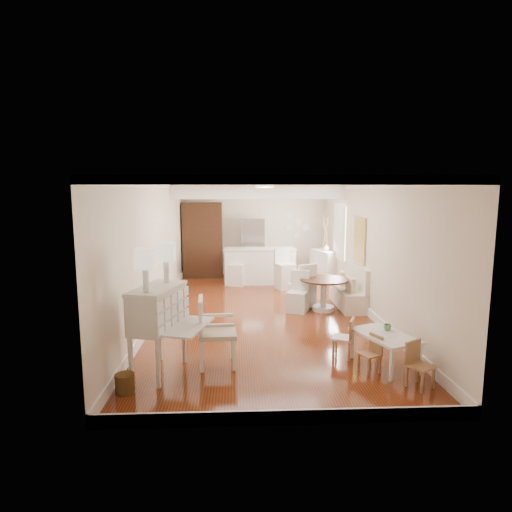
{
  "coord_description": "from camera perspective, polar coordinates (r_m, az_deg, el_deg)",
  "views": [
    {
      "loc": [
        -0.57,
        -8.99,
        2.63
      ],
      "look_at": [
        -0.14,
        0.3,
        1.23
      ],
      "focal_mm": 30.0,
      "sensor_mm": 36.0,
      "label": 1
    }
  ],
  "objects": [
    {
      "name": "sideboard",
      "position": [
        12.61,
        9.14,
        -1.39
      ],
      "size": [
        0.76,
        1.08,
        0.94
      ],
      "primitive_type": "cube",
      "rotation": [
        0.0,
        0.0,
        0.36
      ],
      "color": "silver",
      "rests_on": "ground"
    },
    {
      "name": "dining_table",
      "position": [
        9.66,
        8.99,
        -5.11
      ],
      "size": [
        1.39,
        1.39,
        0.72
      ],
      "primitive_type": "cylinder",
      "rotation": [
        0.0,
        0.0,
        0.41
      ],
      "color": "#3F2014",
      "rests_on": "ground"
    },
    {
      "name": "banquette",
      "position": [
        10.06,
        12.16,
        -3.89
      ],
      "size": [
        0.52,
        1.6,
        0.98
      ],
      "primitive_type": "cube",
      "color": "silver",
      "rests_on": "ground"
    },
    {
      "name": "fridge",
      "position": [
        13.29,
        1.11,
        1.1
      ],
      "size": [
        0.75,
        0.65,
        1.8
      ],
      "primitive_type": "imported",
      "color": "silver",
      "rests_on": "ground"
    },
    {
      "name": "kids_chair_a",
      "position": [
        6.63,
        14.91,
        -12.48
      ],
      "size": [
        0.36,
        0.36,
        0.56
      ],
      "primitive_type": "cube",
      "rotation": [
        0.0,
        0.0,
        -1.16
      ],
      "color": "#AE794F",
      "rests_on": "ground"
    },
    {
      "name": "bar_stool_right",
      "position": [
        11.57,
        3.9,
        -1.74
      ],
      "size": [
        0.58,
        0.58,
        1.12
      ],
      "primitive_type": "cube",
      "rotation": [
        0.0,
        0.0,
        0.37
      ],
      "color": "silver",
      "rests_on": "ground"
    },
    {
      "name": "slip_chair_far",
      "position": [
        9.97,
        6.17,
        -3.79
      ],
      "size": [
        0.64,
        0.65,
        1.0
      ],
      "primitive_type": "cube",
      "rotation": [
        0.0,
        0.0,
        -2.7
      ],
      "color": "white",
      "rests_on": "ground"
    },
    {
      "name": "kids_chair_c",
      "position": [
        6.34,
        21.09,
        -13.41
      ],
      "size": [
        0.42,
        0.42,
        0.64
      ],
      "primitive_type": "cube",
      "rotation": [
        0.0,
        0.0,
        0.56
      ],
      "color": "#9C6F47",
      "rests_on": "ground"
    },
    {
      "name": "slip_chair_near",
      "position": [
        9.48,
        5.6,
        -4.77
      ],
      "size": [
        0.57,
        0.58,
        0.9
      ],
      "primitive_type": "cube",
      "rotation": [
        0.0,
        0.0,
        -0.41
      ],
      "color": "silver",
      "rests_on": "ground"
    },
    {
      "name": "branch_vase",
      "position": [
        12.54,
        9.37,
        1.16
      ],
      "size": [
        0.21,
        0.21,
        0.19
      ],
      "primitive_type": "imported",
      "rotation": [
        0.0,
        0.0,
        0.2
      ],
      "color": "silver",
      "rests_on": "sideboard"
    },
    {
      "name": "gustavian_armchair",
      "position": [
        6.6,
        -5.15,
        -10.01
      ],
      "size": [
        0.64,
        0.64,
        1.06
      ],
      "primitive_type": "cube",
      "rotation": [
        0.0,
        0.0,
        1.63
      ],
      "color": "white",
      "rests_on": "ground"
    },
    {
      "name": "bar_stool_left",
      "position": [
        12.06,
        -2.49,
        -1.67
      ],
      "size": [
        0.48,
        0.48,
        0.97
      ],
      "primitive_type": "cube",
      "rotation": [
        0.0,
        0.0,
        -0.28
      ],
      "color": "white",
      "rests_on": "ground"
    },
    {
      "name": "wicker_basket",
      "position": [
        6.13,
        -17.08,
        -15.92
      ],
      "size": [
        0.28,
        0.28,
        0.26
      ],
      "primitive_type": "cylinder",
      "rotation": [
        0.0,
        0.0,
        0.1
      ],
      "color": "#533919",
      "rests_on": "ground"
    },
    {
      "name": "pantry_cabinet",
      "position": [
        13.3,
        -7.1,
        2.13
      ],
      "size": [
        1.2,
        0.6,
        2.3
      ],
      "primitive_type": "cube",
      "color": "#381E11",
      "rests_on": "ground"
    },
    {
      "name": "breakfast_counter",
      "position": [
        12.3,
        0.49,
        -1.32
      ],
      "size": [
        2.05,
        0.65,
        1.03
      ],
      "primitive_type": "cube",
      "color": "white",
      "rests_on": "ground"
    },
    {
      "name": "kids_table",
      "position": [
        6.9,
        16.72,
        -11.95
      ],
      "size": [
        0.93,
        1.17,
        0.51
      ],
      "primitive_type": "cube",
      "rotation": [
        0.0,
        0.0,
        0.36
      ],
      "color": "white",
      "rests_on": "ground"
    },
    {
      "name": "room",
      "position": [
        9.36,
        1.06,
        4.61
      ],
      "size": [
        9.0,
        9.04,
        2.82
      ],
      "color": "brown",
      "rests_on": "ground"
    },
    {
      "name": "kids_chair_b",
      "position": [
        7.09,
        11.51,
        -10.57
      ],
      "size": [
        0.41,
        0.41,
        0.65
      ],
      "primitive_type": "cube",
      "rotation": [
        0.0,
        0.0,
        -1.99
      ],
      "color": "#AC7F4E",
      "rests_on": "ground"
    },
    {
      "name": "pencil_cup",
      "position": [
        6.99,
        17.1,
        -9.07
      ],
      "size": [
        0.12,
        0.12,
        0.1
      ],
      "primitive_type": "imported",
      "rotation": [
        0.0,
        0.0,
        0.02
      ],
      "color": "#69A761",
      "rests_on": "kids_table"
    },
    {
      "name": "secretary_bureau",
      "position": [
        6.42,
        -12.87,
        -9.64
      ],
      "size": [
        1.25,
        1.27,
        1.29
      ],
      "primitive_type": "cube",
      "rotation": [
        0.0,
        0.0,
        -0.27
      ],
      "color": "silver",
      "rests_on": "ground"
    }
  ]
}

